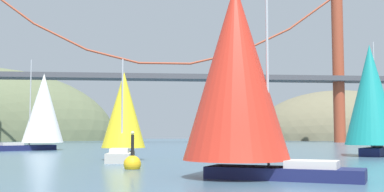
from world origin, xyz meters
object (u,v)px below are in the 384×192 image
(sailboat_yellow_sail, at_px, (123,114))
(channel_buoy, at_px, (132,163))
(sailboat_scarlet_sail, at_px, (238,74))
(sailboat_white_mainsail, at_px, (42,110))
(sailboat_teal_sail, at_px, (371,97))

(sailboat_yellow_sail, xyz_separation_m, channel_buoy, (1.04, -10.22, -3.50))
(sailboat_scarlet_sail, height_order, channel_buoy, sailboat_scarlet_sail)
(sailboat_white_mainsail, bearing_deg, sailboat_scarlet_sail, -66.14)
(sailboat_white_mainsail, xyz_separation_m, channel_buoy, (12.99, -35.42, -5.03))
(sailboat_white_mainsail, distance_m, channel_buoy, 38.06)
(sailboat_teal_sail, distance_m, channel_buoy, 27.55)
(sailboat_white_mainsail, relative_size, channel_buoy, 4.55)
(sailboat_white_mainsail, bearing_deg, sailboat_yellow_sail, -64.63)
(sailboat_teal_sail, bearing_deg, channel_buoy, -147.73)
(sailboat_white_mainsail, relative_size, sailboat_teal_sail, 1.04)
(sailboat_teal_sail, bearing_deg, sailboat_yellow_sail, -170.02)
(sailboat_yellow_sail, relative_size, channel_buoy, 3.17)
(sailboat_scarlet_sail, bearing_deg, sailboat_yellow_sail, 111.50)
(sailboat_white_mainsail, relative_size, sailboat_scarlet_sail, 1.14)
(sailboat_yellow_sail, height_order, sailboat_teal_sail, sailboat_teal_sail)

